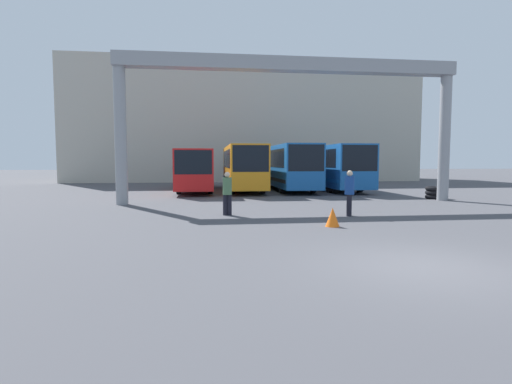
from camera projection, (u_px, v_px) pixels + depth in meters
name	position (u px, v px, depth m)	size (l,w,h in m)	color
ground_plane	(425.00, 267.00, 8.26)	(200.00, 200.00, 0.00)	#47474C
building_backdrop	(243.00, 125.00, 47.38)	(38.24, 12.00, 12.91)	#B7B2A3
overhead_gantry	(291.00, 89.00, 20.90)	(18.04, 0.80, 7.58)	gray
bus_slot_0	(196.00, 168.00, 30.10)	(2.48, 12.32, 2.97)	red
bus_slot_1	(243.00, 165.00, 29.44)	(2.48, 10.12, 3.28)	orange
bus_slot_2	(288.00, 165.00, 30.24)	(2.53, 10.87, 3.34)	#1959A5
bus_slot_3	(330.00, 165.00, 31.46)	(2.58, 12.44, 3.33)	#1959A5
pedestrian_mid_right	(227.00, 192.00, 16.19)	(0.37, 0.37, 1.77)	black
pedestrian_near_left	(349.00, 192.00, 15.96)	(0.38, 0.38, 1.83)	black
traffic_cone	(333.00, 217.00, 13.41)	(0.48, 0.48, 0.64)	orange
tire_stack	(435.00, 193.00, 23.35)	(1.04, 1.04, 0.72)	black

